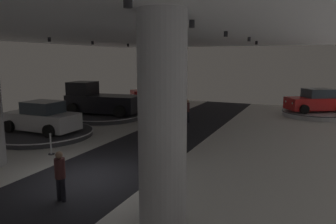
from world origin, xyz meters
The scene contains 15 objects.
ground centered at (0.00, 0.00, -0.02)m, with size 24.00×44.00×0.06m.
ceiling_with_spotlights centered at (0.00, 0.00, 5.55)m, with size 24.00×44.00×0.39m.
column_right centered at (3.86, -1.94, 2.75)m, with size 1.23×1.23×5.50m.
display_platform_deep_left centered at (-6.08, 17.55, 0.20)m, with size 5.36×5.36×0.37m.
display_car_deep_left centered at (-6.06, 17.57, 1.14)m, with size 4.31×4.16×1.71m.
display_platform_mid_left centered at (-6.39, 4.05, 0.16)m, with size 5.60×5.60×0.29m.
display_car_mid_left centered at (-6.36, 4.05, 1.06)m, with size 4.26×2.24×1.71m.
display_platform_deep_right centered at (7.69, 17.17, 0.21)m, with size 4.71×4.71×0.38m.
display_car_deep_right centered at (7.72, 17.19, 1.14)m, with size 4.53×3.72×1.71m.
display_platform_far_left centered at (-6.58, 10.20, 0.18)m, with size 5.89×5.89×0.33m.
pickup_truck_far_left centered at (-6.90, 10.17, 1.26)m, with size 5.51×3.14×2.30m.
visitor_walking_near centered at (0.43, -1.95, 0.91)m, with size 0.32×0.32×1.59m.
visitor_walking_far centered at (-0.31, 11.03, 0.91)m, with size 0.32×0.32×1.59m.
stanchion_a centered at (1.95, 2.99, 0.37)m, with size 0.28×0.28×1.01m.
stanchion_b centered at (-3.41, 1.61, 0.37)m, with size 0.28×0.28×1.01m.
Camera 1 is at (7.16, -9.01, 4.34)m, focal length 33.95 mm.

